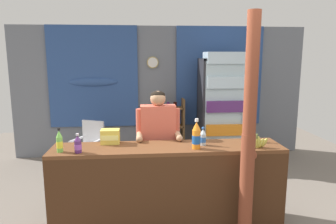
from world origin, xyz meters
The scene contains 15 objects.
ground_plane centered at (0.00, 1.22, 0.00)m, with size 7.95×7.95×0.00m, color slate.
back_wall_curtained centered at (-0.01, 3.11, 1.30)m, with size 5.66×0.22×2.52m.
stall_counter centered at (-0.10, 0.28, 0.57)m, with size 2.57×0.51×0.95m.
timber_post centered at (0.67, -0.05, 1.13)m, with size 0.16×0.14×2.37m.
drink_fridge centered at (1.06, 2.49, 1.10)m, with size 0.77×0.62×2.02m.
bottle_shelf_rack centered at (0.19, 2.78, 0.60)m, with size 0.48×0.28×1.16m.
plastic_lawn_chair centered at (-1.28, 2.24, 0.49)m, with size 0.59×0.59×0.86m.
shopkeeper centered at (-0.18, 0.83, 0.97)m, with size 0.55×0.42×1.53m.
soda_bottle_orange_soda centered at (0.20, 0.27, 1.09)m, with size 0.09×0.09×0.33m.
soda_bottle_lime_soda centered at (-1.25, 0.27, 1.06)m, with size 0.07×0.07×0.26m.
soda_bottle_water centered at (0.30, 0.39, 1.04)m, with size 0.07×0.07×0.21m.
soda_bottle_iced_tea centered at (0.89, 0.50, 1.05)m, with size 0.07×0.07×0.22m.
soda_bottle_grape_soda centered at (-1.05, 0.23, 1.04)m, with size 0.07×0.07×0.21m.
snack_box_instant_noodle centered at (-0.75, 0.56, 1.04)m, with size 0.21×0.15×0.16m.
banana_bunch centered at (0.87, 0.24, 1.01)m, with size 0.27×0.06×0.16m.
Camera 1 is at (-0.39, -2.92, 1.93)m, focal length 32.90 mm.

